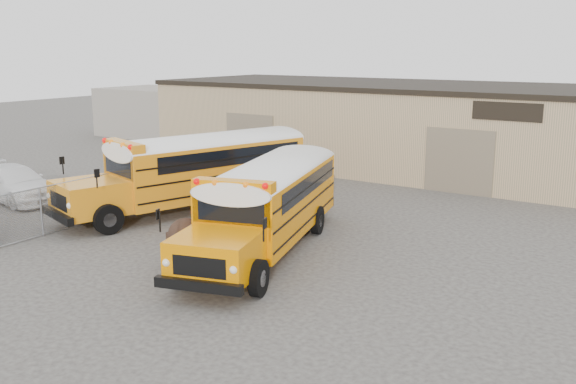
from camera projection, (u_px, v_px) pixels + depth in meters
The scene contains 9 objects.
ground at pixel (165, 267), 19.74m from camera, with size 120.00×120.00×0.00m, color #3A3735.
warehouse at pixel (420, 126), 35.45m from camera, with size 30.20×10.20×4.67m.
chainlink_fence at pixel (107, 196), 25.22m from camera, with size 0.07×18.07×1.81m.
distant_building_left at pixel (159, 112), 49.09m from camera, with size 8.00×6.00×3.60m, color gray.
school_bus_left at pixel (315, 150), 30.61m from camera, with size 5.70×11.14×3.17m.
school_bus_right at pixel (315, 167), 27.01m from camera, with size 5.18×10.37×2.95m.
tarp_bundle at pixel (185, 241), 19.89m from camera, with size 1.25×1.20×1.47m.
car_white at pixel (14, 183), 28.20m from camera, with size 2.15×5.29×1.53m, color white.
car_dark at pixel (130, 167), 32.10m from camera, with size 1.64×4.69×1.55m, color black.
Camera 1 is at (13.53, -13.51, 6.62)m, focal length 40.00 mm.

